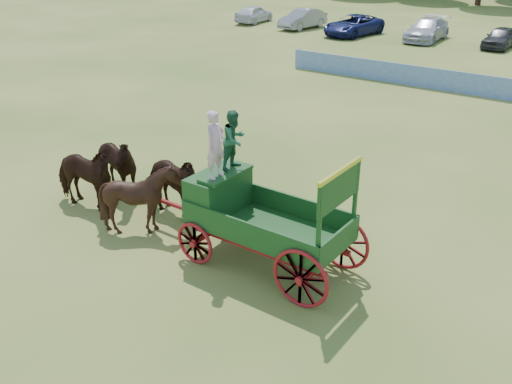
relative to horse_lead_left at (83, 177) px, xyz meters
The scene contains 6 objects.
ground 9.30m from the horse_lead_left, ahead, with size 160.00×160.00×0.00m, color #A5994A.
horse_lead_left is the anchor object (origin of this frame).
horse_lead_right 1.10m from the horse_lead_left, 90.00° to the left, with size 1.06×2.33×1.97m, color black.
horse_wheel_left 2.40m from the horse_lead_left, ahead, with size 1.59×1.79×1.97m, color black.
horse_wheel_right 2.64m from the horse_lead_left, 24.62° to the left, with size 1.06×2.33×1.97m, color black.
farm_dray 5.43m from the horse_lead_left, ahead, with size 5.99×2.00×3.76m.
Camera 1 is at (3.64, -10.35, 7.53)m, focal length 40.00 mm.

